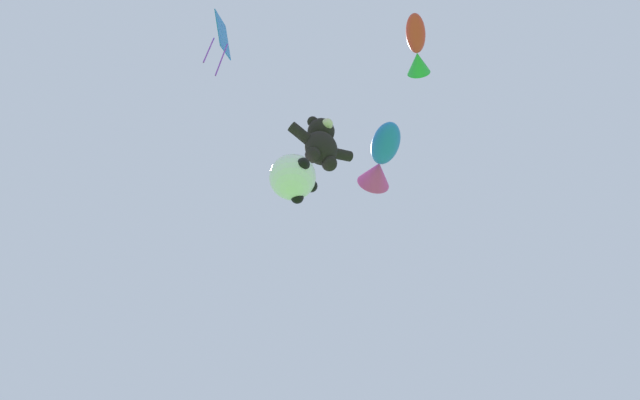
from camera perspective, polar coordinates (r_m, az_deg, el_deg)
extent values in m
ellipsoid|color=black|center=(12.01, 0.13, 5.96)|extent=(0.82, 0.70, 1.00)
sphere|color=black|center=(12.64, 0.12, 7.81)|extent=(0.69, 0.69, 0.69)
sphere|color=beige|center=(12.47, 0.83, 8.66)|extent=(0.29, 0.29, 0.29)
sphere|color=black|center=(12.81, -0.84, 8.93)|extent=(0.28, 0.28, 0.28)
cylinder|color=black|center=(12.00, -2.33, 7.65)|extent=(0.60, 0.27, 0.47)
sphere|color=black|center=(11.55, -0.83, 5.15)|extent=(0.37, 0.37, 0.37)
sphere|color=black|center=(12.94, 1.07, 7.94)|extent=(0.28, 0.28, 0.28)
cylinder|color=black|center=(12.34, 2.50, 5.19)|extent=(0.60, 0.27, 0.47)
sphere|color=black|center=(11.69, 1.08, 4.19)|extent=(0.37, 0.37, 0.37)
sphere|color=white|center=(10.96, -3.15, 2.62)|extent=(1.03, 1.03, 1.03)
sphere|color=black|center=(11.10, -1.02, 1.60)|extent=(0.29, 0.29, 0.29)
sphere|color=black|center=(11.38, -4.32, 2.74)|extent=(0.29, 0.29, 0.29)
sphere|color=black|center=(10.66, -1.93, 4.11)|extent=(0.29, 0.29, 0.29)
sphere|color=black|center=(10.81, -2.62, 0.32)|extent=(0.29, 0.29, 0.29)
ellipsoid|color=blue|center=(13.51, 7.50, 6.42)|extent=(1.16, 1.47, 0.63)
cone|color=#E53F9E|center=(14.04, 6.44, 3.04)|extent=(1.12, 1.00, 0.93)
sphere|color=black|center=(13.44, 7.89, 8.26)|extent=(0.16, 0.16, 0.16)
ellipsoid|color=red|center=(12.10, 10.87, 18.18)|extent=(0.95, 0.98, 0.37)
cone|color=green|center=(12.39, 11.14, 15.11)|extent=(0.75, 0.75, 0.55)
sphere|color=black|center=(12.08, 10.68, 19.66)|extent=(0.10, 0.10, 0.10)
cube|color=blue|center=(13.37, -11.04, 17.98)|extent=(0.90, 1.01, 1.33)
cylinder|color=purple|center=(12.36, -12.58, 16.41)|extent=(0.03, 0.05, 1.37)
cylinder|color=purple|center=(12.25, -11.17, 15.53)|extent=(0.03, 0.09, 1.63)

